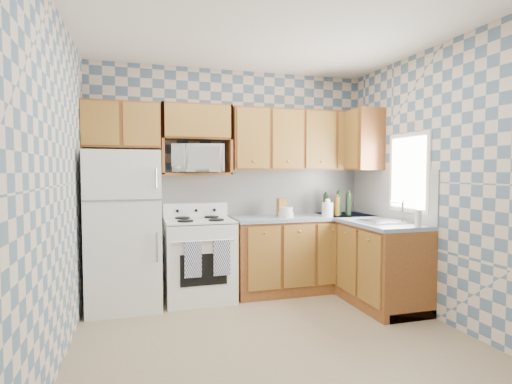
# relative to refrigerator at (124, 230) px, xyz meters

# --- Properties ---
(floor) EXTENTS (3.40, 3.40, 0.00)m
(floor) POSITION_rel_refrigerator_xyz_m (1.27, -1.25, -0.84)
(floor) COLOR #866F56
(floor) RESTS_ON ground
(back_wall) EXTENTS (3.40, 0.02, 2.70)m
(back_wall) POSITION_rel_refrigerator_xyz_m (1.27, 0.35, 0.51)
(back_wall) COLOR slate
(back_wall) RESTS_ON ground
(right_wall) EXTENTS (0.02, 3.20, 2.70)m
(right_wall) POSITION_rel_refrigerator_xyz_m (2.97, -1.25, 0.51)
(right_wall) COLOR slate
(right_wall) RESTS_ON ground
(backsplash_back) EXTENTS (2.60, 0.02, 0.56)m
(backsplash_back) POSITION_rel_refrigerator_xyz_m (1.68, 0.34, 0.36)
(backsplash_back) COLOR white
(backsplash_back) RESTS_ON back_wall
(backsplash_right) EXTENTS (0.02, 1.60, 0.56)m
(backsplash_right) POSITION_rel_refrigerator_xyz_m (2.96, -0.45, 0.36)
(backsplash_right) COLOR white
(backsplash_right) RESTS_ON right_wall
(refrigerator) EXTENTS (0.75, 0.70, 1.68)m
(refrigerator) POSITION_rel_refrigerator_xyz_m (0.00, 0.00, 0.00)
(refrigerator) COLOR white
(refrigerator) RESTS_ON floor
(stove_body) EXTENTS (0.76, 0.65, 0.90)m
(stove_body) POSITION_rel_refrigerator_xyz_m (0.80, 0.03, -0.39)
(stove_body) COLOR white
(stove_body) RESTS_ON floor
(cooktop) EXTENTS (0.76, 0.65, 0.02)m
(cooktop) POSITION_rel_refrigerator_xyz_m (0.80, 0.03, 0.07)
(cooktop) COLOR silver
(cooktop) RESTS_ON stove_body
(backguard) EXTENTS (0.76, 0.08, 0.17)m
(backguard) POSITION_rel_refrigerator_xyz_m (0.80, 0.30, 0.16)
(backguard) COLOR white
(backguard) RESTS_ON cooktop
(dish_towel_left) EXTENTS (0.18, 0.02, 0.38)m
(dish_towel_left) POSITION_rel_refrigerator_xyz_m (0.69, -0.32, -0.30)
(dish_towel_left) COLOR navy
(dish_towel_left) RESTS_ON stove_body
(dish_towel_right) EXTENTS (0.18, 0.02, 0.38)m
(dish_towel_right) POSITION_rel_refrigerator_xyz_m (1.00, -0.32, -0.30)
(dish_towel_right) COLOR navy
(dish_towel_right) RESTS_ON stove_body
(base_cabinets_back) EXTENTS (1.75, 0.60, 0.88)m
(base_cabinets_back) POSITION_rel_refrigerator_xyz_m (2.10, 0.05, -0.40)
(base_cabinets_back) COLOR brown
(base_cabinets_back) RESTS_ON floor
(base_cabinets_right) EXTENTS (0.60, 1.60, 0.88)m
(base_cabinets_right) POSITION_rel_refrigerator_xyz_m (2.67, -0.45, -0.40)
(base_cabinets_right) COLOR brown
(base_cabinets_right) RESTS_ON floor
(countertop_back) EXTENTS (1.77, 0.63, 0.04)m
(countertop_back) POSITION_rel_refrigerator_xyz_m (2.10, 0.05, 0.06)
(countertop_back) COLOR gray
(countertop_back) RESTS_ON base_cabinets_back
(countertop_right) EXTENTS (0.63, 1.60, 0.04)m
(countertop_right) POSITION_rel_refrigerator_xyz_m (2.67, -0.45, 0.06)
(countertop_right) COLOR gray
(countertop_right) RESTS_ON base_cabinets_right
(upper_cabinets_back) EXTENTS (1.75, 0.33, 0.74)m
(upper_cabinets_back) POSITION_rel_refrigerator_xyz_m (2.10, 0.19, 1.01)
(upper_cabinets_back) COLOR brown
(upper_cabinets_back) RESTS_ON back_wall
(upper_cabinets_fridge) EXTENTS (0.82, 0.33, 0.50)m
(upper_cabinets_fridge) POSITION_rel_refrigerator_xyz_m (-0.02, 0.19, 1.13)
(upper_cabinets_fridge) COLOR brown
(upper_cabinets_fridge) RESTS_ON back_wall
(upper_cabinets_right) EXTENTS (0.33, 0.70, 0.74)m
(upper_cabinets_right) POSITION_rel_refrigerator_xyz_m (2.81, 0.00, 1.01)
(upper_cabinets_right) COLOR brown
(upper_cabinets_right) RESTS_ON right_wall
(microwave_shelf) EXTENTS (0.80, 0.33, 0.03)m
(microwave_shelf) POSITION_rel_refrigerator_xyz_m (0.80, 0.19, 0.60)
(microwave_shelf) COLOR brown
(microwave_shelf) RESTS_ON back_wall
(microwave) EXTENTS (0.64, 0.49, 0.32)m
(microwave) POSITION_rel_refrigerator_xyz_m (0.82, 0.13, 0.77)
(microwave) COLOR white
(microwave) RESTS_ON microwave_shelf
(sink) EXTENTS (0.48, 0.40, 0.03)m
(sink) POSITION_rel_refrigerator_xyz_m (2.67, -0.80, 0.09)
(sink) COLOR #B7B7BC
(sink) RESTS_ON countertop_right
(window) EXTENTS (0.02, 0.66, 0.86)m
(window) POSITION_rel_refrigerator_xyz_m (2.96, -0.80, 0.61)
(window) COLOR white
(window) RESTS_ON right_wall
(bottle_0) EXTENTS (0.07, 0.07, 0.30)m
(bottle_0) POSITION_rel_refrigerator_xyz_m (2.55, -0.01, 0.23)
(bottle_0) COLOR black
(bottle_0) RESTS_ON countertop_back
(bottle_1) EXTENTS (0.07, 0.07, 0.28)m
(bottle_1) POSITION_rel_refrigerator_xyz_m (2.65, -0.07, 0.22)
(bottle_1) COLOR black
(bottle_1) RESTS_ON countertop_back
(bottle_2) EXTENTS (0.07, 0.07, 0.26)m
(bottle_2) POSITION_rel_refrigerator_xyz_m (2.70, 0.03, 0.21)
(bottle_2) COLOR brown
(bottle_2) RESTS_ON countertop_back
(bottle_3) EXTENTS (0.07, 0.07, 0.24)m
(bottle_3) POSITION_rel_refrigerator_xyz_m (2.48, -0.09, 0.20)
(bottle_3) COLOR brown
(bottle_3) RESTS_ON countertop_back
(bottle_4) EXTENTS (0.07, 0.07, 0.27)m
(bottle_4) POSITION_rel_refrigerator_xyz_m (2.40, 0.05, 0.21)
(bottle_4) COLOR black
(bottle_4) RESTS_ON countertop_back
(knife_block) EXTENTS (0.10, 0.10, 0.22)m
(knife_block) POSITION_rel_refrigerator_xyz_m (1.82, 0.07, 0.19)
(knife_block) COLOR brown
(knife_block) RESTS_ON countertop_back
(electric_kettle) EXTENTS (0.13, 0.13, 0.17)m
(electric_kettle) POSITION_rel_refrigerator_xyz_m (2.33, -0.13, 0.16)
(electric_kettle) COLOR white
(electric_kettle) RESTS_ON countertop_back
(food_containers) EXTENTS (0.18, 0.18, 0.12)m
(food_containers) POSITION_rel_refrigerator_xyz_m (1.82, -0.06, 0.14)
(food_containers) COLOR silver
(food_containers) RESTS_ON countertop_back
(soap_bottle) EXTENTS (0.06, 0.06, 0.17)m
(soap_bottle) POSITION_rel_refrigerator_xyz_m (2.77, -1.20, 0.17)
(soap_bottle) COLOR silver
(soap_bottle) RESTS_ON countertop_right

